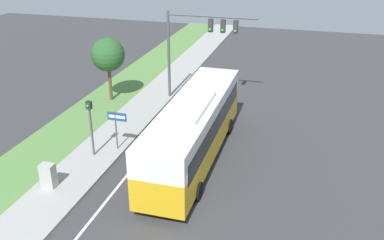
{
  "coord_description": "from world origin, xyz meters",
  "views": [
    {
      "loc": [
        4.99,
        -15.75,
        11.92
      ],
      "look_at": [
        -1.09,
        5.54,
        1.9
      ],
      "focal_mm": 40.0,
      "sensor_mm": 36.0,
      "label": 1
    }
  ],
  "objects_px": {
    "bus": "(194,126)",
    "street_sign": "(117,123)",
    "pedestrian_signal": "(90,120)",
    "signal_gantry": "(198,37)",
    "utility_cabinet": "(48,176)"
  },
  "relations": [
    {
      "from": "signal_gantry",
      "to": "pedestrian_signal",
      "type": "relative_size",
      "value": 1.94
    },
    {
      "from": "pedestrian_signal",
      "to": "street_sign",
      "type": "distance_m",
      "value": 1.57
    },
    {
      "from": "bus",
      "to": "street_sign",
      "type": "height_order",
      "value": "bus"
    },
    {
      "from": "bus",
      "to": "pedestrian_signal",
      "type": "height_order",
      "value": "bus"
    },
    {
      "from": "bus",
      "to": "signal_gantry",
      "type": "distance_m",
      "value": 9.33
    },
    {
      "from": "signal_gantry",
      "to": "pedestrian_signal",
      "type": "distance_m",
      "value": 10.84
    },
    {
      "from": "pedestrian_signal",
      "to": "street_sign",
      "type": "height_order",
      "value": "pedestrian_signal"
    },
    {
      "from": "street_sign",
      "to": "utility_cabinet",
      "type": "relative_size",
      "value": 1.96
    },
    {
      "from": "bus",
      "to": "utility_cabinet",
      "type": "distance_m",
      "value": 7.93
    },
    {
      "from": "bus",
      "to": "street_sign",
      "type": "relative_size",
      "value": 4.94
    },
    {
      "from": "street_sign",
      "to": "utility_cabinet",
      "type": "distance_m",
      "value": 4.99
    },
    {
      "from": "bus",
      "to": "pedestrian_signal",
      "type": "relative_size",
      "value": 3.59
    },
    {
      "from": "utility_cabinet",
      "to": "street_sign",
      "type": "bearing_deg",
      "value": 71.01
    },
    {
      "from": "bus",
      "to": "pedestrian_signal",
      "type": "distance_m",
      "value": 5.71
    },
    {
      "from": "bus",
      "to": "street_sign",
      "type": "xyz_separation_m",
      "value": [
        -4.52,
        -0.26,
        -0.31
      ]
    }
  ]
}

